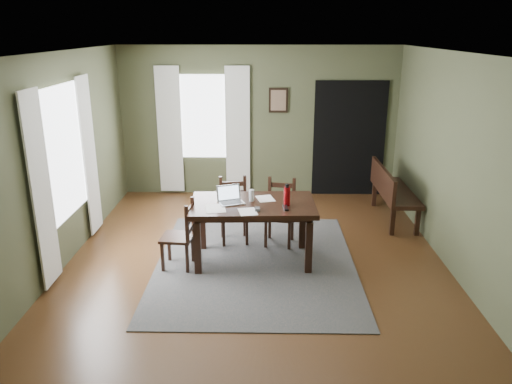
{
  "coord_description": "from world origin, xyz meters",
  "views": [
    {
      "loc": [
        0.11,
        -5.99,
        2.96
      ],
      "look_at": [
        0.0,
        0.3,
        0.9
      ],
      "focal_mm": 35.0,
      "sensor_mm": 36.0,
      "label": 1
    }
  ],
  "objects_px": {
    "chair_end": "(181,235)",
    "chair_back_right": "(280,213)",
    "laptop": "(230,198)",
    "water_bottle": "(287,196)",
    "chair_back_left": "(234,211)",
    "bench": "(391,189)",
    "dining_table": "(253,210)"
  },
  "relations": [
    {
      "from": "chair_back_left",
      "to": "dining_table",
      "type": "bearing_deg",
      "value": -74.26
    },
    {
      "from": "bench",
      "to": "water_bottle",
      "type": "bearing_deg",
      "value": 133.38
    },
    {
      "from": "dining_table",
      "to": "laptop",
      "type": "relative_size",
      "value": 4.25
    },
    {
      "from": "chair_end",
      "to": "chair_back_right",
      "type": "relative_size",
      "value": 0.96
    },
    {
      "from": "dining_table",
      "to": "laptop",
      "type": "height_order",
      "value": "laptop"
    },
    {
      "from": "chair_end",
      "to": "chair_back_left",
      "type": "bearing_deg",
      "value": 149.38
    },
    {
      "from": "laptop",
      "to": "water_bottle",
      "type": "height_order",
      "value": "water_bottle"
    },
    {
      "from": "dining_table",
      "to": "laptop",
      "type": "distance_m",
      "value": 0.33
    },
    {
      "from": "laptop",
      "to": "water_bottle",
      "type": "relative_size",
      "value": 1.36
    },
    {
      "from": "dining_table",
      "to": "chair_end",
      "type": "bearing_deg",
      "value": -168.63
    },
    {
      "from": "laptop",
      "to": "chair_back_right",
      "type": "bearing_deg",
      "value": 18.24
    },
    {
      "from": "chair_back_left",
      "to": "chair_back_right",
      "type": "bearing_deg",
      "value": -15.0
    },
    {
      "from": "bench",
      "to": "water_bottle",
      "type": "distance_m",
      "value": 2.44
    },
    {
      "from": "bench",
      "to": "water_bottle",
      "type": "xyz_separation_m",
      "value": [
        -1.74,
        -1.65,
        0.43
      ]
    },
    {
      "from": "laptop",
      "to": "bench",
      "type": "bearing_deg",
      "value": 10.21
    },
    {
      "from": "chair_end",
      "to": "bench",
      "type": "xyz_separation_m",
      "value": [
        3.1,
        1.78,
        0.07
      ]
    },
    {
      "from": "dining_table",
      "to": "bench",
      "type": "distance_m",
      "value": 2.69
    },
    {
      "from": "chair_back_right",
      "to": "laptop",
      "type": "distance_m",
      "value": 0.97
    },
    {
      "from": "chair_back_left",
      "to": "chair_back_right",
      "type": "height_order",
      "value": "chair_back_right"
    },
    {
      "from": "chair_end",
      "to": "bench",
      "type": "height_order",
      "value": "chair_end"
    },
    {
      "from": "dining_table",
      "to": "water_bottle",
      "type": "height_order",
      "value": "water_bottle"
    },
    {
      "from": "water_bottle",
      "to": "chair_back_right",
      "type": "bearing_deg",
      "value": 95.21
    },
    {
      "from": "dining_table",
      "to": "chair_end",
      "type": "height_order",
      "value": "chair_end"
    },
    {
      "from": "bench",
      "to": "dining_table",
      "type": "bearing_deg",
      "value": 125.59
    },
    {
      "from": "chair_end",
      "to": "chair_back_left",
      "type": "distance_m",
      "value": 1.08
    },
    {
      "from": "dining_table",
      "to": "bench",
      "type": "height_order",
      "value": "bench"
    },
    {
      "from": "dining_table",
      "to": "chair_back_right",
      "type": "height_order",
      "value": "chair_back_right"
    },
    {
      "from": "chair_back_right",
      "to": "chair_back_left",
      "type": "bearing_deg",
      "value": -176.93
    },
    {
      "from": "chair_back_left",
      "to": "bench",
      "type": "relative_size",
      "value": 0.61
    },
    {
      "from": "chair_back_right",
      "to": "laptop",
      "type": "height_order",
      "value": "laptop"
    },
    {
      "from": "bench",
      "to": "water_bottle",
      "type": "height_order",
      "value": "water_bottle"
    },
    {
      "from": "chair_back_right",
      "to": "laptop",
      "type": "bearing_deg",
      "value": -130.01
    }
  ]
}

